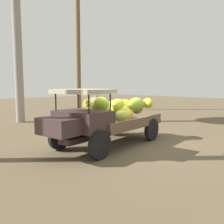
# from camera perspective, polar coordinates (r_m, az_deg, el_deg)

# --- Properties ---
(ground_plane) EXTENTS (60.00, 60.00, 0.00)m
(ground_plane) POSITION_cam_1_polar(r_m,az_deg,el_deg) (8.23, 2.74, -7.36)
(ground_plane) COLOR brown
(truck) EXTENTS (4.61, 2.27, 1.83)m
(truck) POSITION_cam_1_polar(r_m,az_deg,el_deg) (7.82, -1.59, -1.13)
(truck) COLOR #3C2B2B
(truck) RESTS_ON ground
(farmer) EXTENTS (0.53, 0.49, 1.77)m
(farmer) POSITION_cam_1_polar(r_m,az_deg,el_deg) (9.55, -3.64, 0.68)
(farmer) COLOR #4B5477
(farmer) RESTS_ON ground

